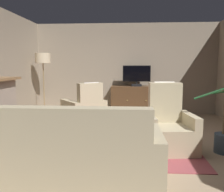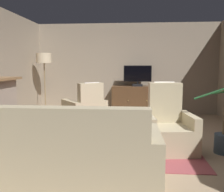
{
  "view_description": "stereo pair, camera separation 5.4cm",
  "coord_description": "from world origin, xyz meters",
  "px_view_note": "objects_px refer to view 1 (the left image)",
  "views": [
    {
      "loc": [
        0.09,
        -4.46,
        1.48
      ],
      "look_at": [
        -0.24,
        0.29,
        0.89
      ],
      "focal_mm": 38.9,
      "sensor_mm": 36.0,
      "label": 1
    },
    {
      "loc": [
        0.14,
        -4.46,
        1.48
      ],
      "look_at": [
        -0.24,
        0.29,
        0.89
      ],
      "focal_mm": 38.9,
      "sensor_mm": 36.0,
      "label": 2
    }
  ],
  "objects_px": {
    "tv_cabinet": "(136,101)",
    "floor_lamp": "(43,64)",
    "sofa_floral": "(78,158)",
    "potted_plant_tall_palm_by_window": "(223,138)",
    "tv_remote": "(99,124)",
    "armchair_angled_to_table": "(85,112)",
    "coffee_table": "(89,128)",
    "folded_newspaper": "(80,125)",
    "television": "(137,75)",
    "armchair_in_far_corner": "(168,130)"
  },
  "relations": [
    {
      "from": "folded_newspaper",
      "to": "floor_lamp",
      "type": "bearing_deg",
      "value": 105.19
    },
    {
      "from": "television",
      "to": "coffee_table",
      "type": "bearing_deg",
      "value": -106.45
    },
    {
      "from": "coffee_table",
      "to": "folded_newspaper",
      "type": "xyz_separation_m",
      "value": [
        -0.14,
        -0.07,
        0.06
      ]
    },
    {
      "from": "coffee_table",
      "to": "armchair_angled_to_table",
      "type": "xyz_separation_m",
      "value": [
        -0.42,
        1.86,
        -0.08
      ]
    },
    {
      "from": "armchair_angled_to_table",
      "to": "television",
      "type": "bearing_deg",
      "value": 43.01
    },
    {
      "from": "folded_newspaper",
      "to": "sofa_floral",
      "type": "distance_m",
      "value": 1.17
    },
    {
      "from": "armchair_angled_to_table",
      "to": "armchair_in_far_corner",
      "type": "bearing_deg",
      "value": -43.92
    },
    {
      "from": "coffee_table",
      "to": "armchair_in_far_corner",
      "type": "height_order",
      "value": "armchair_in_far_corner"
    },
    {
      "from": "sofa_floral",
      "to": "armchair_angled_to_table",
      "type": "bearing_deg",
      "value": 98.85
    },
    {
      "from": "armchair_in_far_corner",
      "to": "floor_lamp",
      "type": "height_order",
      "value": "floor_lamp"
    },
    {
      "from": "television",
      "to": "tv_remote",
      "type": "distance_m",
      "value": 3.32
    },
    {
      "from": "floor_lamp",
      "to": "armchair_angled_to_table",
      "type": "bearing_deg",
      "value": -31.75
    },
    {
      "from": "folded_newspaper",
      "to": "sofa_floral",
      "type": "relative_size",
      "value": 0.14
    },
    {
      "from": "armchair_angled_to_table",
      "to": "coffee_table",
      "type": "bearing_deg",
      "value": -77.43
    },
    {
      "from": "coffee_table",
      "to": "armchair_angled_to_table",
      "type": "bearing_deg",
      "value": 102.57
    },
    {
      "from": "potted_plant_tall_palm_by_window",
      "to": "coffee_table",
      "type": "bearing_deg",
      "value": -178.79
    },
    {
      "from": "sofa_floral",
      "to": "potted_plant_tall_palm_by_window",
      "type": "relative_size",
      "value": 1.85
    },
    {
      "from": "potted_plant_tall_palm_by_window",
      "to": "folded_newspaper",
      "type": "bearing_deg",
      "value": -177.2
    },
    {
      "from": "coffee_table",
      "to": "tv_remote",
      "type": "distance_m",
      "value": 0.2
    },
    {
      "from": "television",
      "to": "armchair_angled_to_table",
      "type": "height_order",
      "value": "television"
    },
    {
      "from": "coffee_table",
      "to": "tv_remote",
      "type": "bearing_deg",
      "value": -16.45
    },
    {
      "from": "coffee_table",
      "to": "armchair_angled_to_table",
      "type": "distance_m",
      "value": 1.91
    },
    {
      "from": "tv_cabinet",
      "to": "television",
      "type": "height_order",
      "value": "television"
    },
    {
      "from": "folded_newspaper",
      "to": "armchair_in_far_corner",
      "type": "distance_m",
      "value": 1.53
    },
    {
      "from": "tv_cabinet",
      "to": "floor_lamp",
      "type": "bearing_deg",
      "value": -169.82
    },
    {
      "from": "tv_cabinet",
      "to": "coffee_table",
      "type": "distance_m",
      "value": 3.29
    },
    {
      "from": "folded_newspaper",
      "to": "tv_cabinet",
      "type": "bearing_deg",
      "value": 56.92
    },
    {
      "from": "armchair_in_far_corner",
      "to": "potted_plant_tall_palm_by_window",
      "type": "distance_m",
      "value": 0.93
    },
    {
      "from": "tv_cabinet",
      "to": "armchair_angled_to_table",
      "type": "xyz_separation_m",
      "value": [
        -1.33,
        -1.3,
        -0.08
      ]
    },
    {
      "from": "armchair_in_far_corner",
      "to": "floor_lamp",
      "type": "xyz_separation_m",
      "value": [
        -3.12,
        2.55,
        1.17
      ]
    },
    {
      "from": "television",
      "to": "floor_lamp",
      "type": "bearing_deg",
      "value": -170.93
    },
    {
      "from": "tv_cabinet",
      "to": "folded_newspaper",
      "type": "bearing_deg",
      "value": -108.05
    },
    {
      "from": "tv_cabinet",
      "to": "tv_remote",
      "type": "distance_m",
      "value": 3.29
    },
    {
      "from": "armchair_in_far_corner",
      "to": "tv_remote",
      "type": "bearing_deg",
      "value": -171.37
    },
    {
      "from": "tv_cabinet",
      "to": "coffee_table",
      "type": "bearing_deg",
      "value": -106.19
    },
    {
      "from": "potted_plant_tall_palm_by_window",
      "to": "sofa_floral",
      "type": "bearing_deg",
      "value": -150.55
    },
    {
      "from": "television",
      "to": "folded_newspaper",
      "type": "distance_m",
      "value": 3.42
    },
    {
      "from": "sofa_floral",
      "to": "floor_lamp",
      "type": "xyz_separation_m",
      "value": [
        -1.8,
        3.9,
        1.19
      ]
    },
    {
      "from": "sofa_floral",
      "to": "armchair_in_far_corner",
      "type": "distance_m",
      "value": 1.89
    },
    {
      "from": "tv_cabinet",
      "to": "armchair_in_far_corner",
      "type": "distance_m",
      "value": 3.06
    },
    {
      "from": "tv_remote",
      "to": "armchair_angled_to_table",
      "type": "relative_size",
      "value": 0.14
    },
    {
      "from": "television",
      "to": "potted_plant_tall_palm_by_window",
      "type": "distance_m",
      "value": 3.49
    },
    {
      "from": "tv_cabinet",
      "to": "tv_remote",
      "type": "height_order",
      "value": "tv_cabinet"
    },
    {
      "from": "potted_plant_tall_palm_by_window",
      "to": "floor_lamp",
      "type": "relative_size",
      "value": 0.61
    },
    {
      "from": "tv_remote",
      "to": "folded_newspaper",
      "type": "distance_m",
      "value": 0.31
    },
    {
      "from": "coffee_table",
      "to": "television",
      "type": "bearing_deg",
      "value": 73.55
    },
    {
      "from": "tv_remote",
      "to": "potted_plant_tall_palm_by_window",
      "type": "xyz_separation_m",
      "value": [
        2.13,
        0.1,
        -0.22
      ]
    },
    {
      "from": "tv_remote",
      "to": "potted_plant_tall_palm_by_window",
      "type": "height_order",
      "value": "potted_plant_tall_palm_by_window"
    },
    {
      "from": "sofa_floral",
      "to": "armchair_in_far_corner",
      "type": "relative_size",
      "value": 1.74
    },
    {
      "from": "floor_lamp",
      "to": "sofa_floral",
      "type": "bearing_deg",
      "value": -65.18
    }
  ]
}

